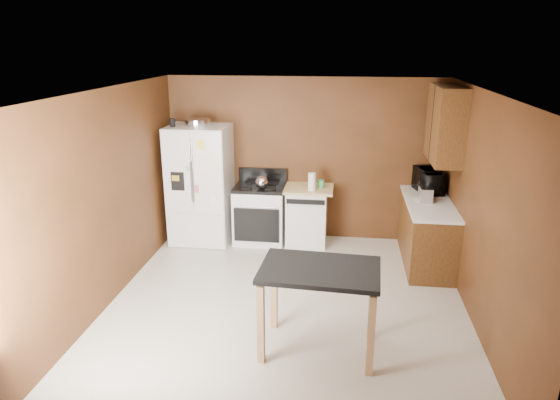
% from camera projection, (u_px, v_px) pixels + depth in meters
% --- Properties ---
extents(floor, '(4.50, 4.50, 0.00)m').
position_uv_depth(floor, '(287.00, 304.00, 5.95)').
color(floor, beige).
rests_on(floor, ground).
extents(ceiling, '(4.50, 4.50, 0.00)m').
position_uv_depth(ceiling, '(288.00, 91.00, 5.19)').
color(ceiling, white).
rests_on(ceiling, ground).
extents(wall_back, '(4.20, 0.00, 4.20)m').
position_uv_depth(wall_back, '(304.00, 159.00, 7.69)').
color(wall_back, '#5A2F17').
rests_on(wall_back, ground).
extents(wall_front, '(4.20, 0.00, 4.20)m').
position_uv_depth(wall_front, '(249.00, 307.00, 3.45)').
color(wall_front, '#5A2F17').
rests_on(wall_front, ground).
extents(wall_left, '(0.00, 4.50, 4.50)m').
position_uv_depth(wall_left, '(109.00, 198.00, 5.83)').
color(wall_left, '#5A2F17').
rests_on(wall_left, ground).
extents(wall_right, '(0.00, 4.50, 4.50)m').
position_uv_depth(wall_right, '(483.00, 213.00, 5.31)').
color(wall_right, '#5A2F17').
rests_on(wall_right, ground).
extents(roasting_pan, '(0.39, 0.39, 0.10)m').
position_uv_depth(roasting_pan, '(198.00, 122.00, 7.38)').
color(roasting_pan, silver).
rests_on(roasting_pan, refrigerator).
extents(pen_cup, '(0.08, 0.08, 0.12)m').
position_uv_depth(pen_cup, '(173.00, 123.00, 7.26)').
color(pen_cup, black).
rests_on(pen_cup, refrigerator).
extents(kettle, '(0.19, 0.19, 0.19)m').
position_uv_depth(kettle, '(262.00, 182.00, 7.40)').
color(kettle, silver).
rests_on(kettle, gas_range).
extents(paper_towel, '(0.15, 0.15, 0.26)m').
position_uv_depth(paper_towel, '(312.00, 182.00, 7.34)').
color(paper_towel, white).
rests_on(paper_towel, dishwasher).
extents(green_canister, '(0.11, 0.11, 0.12)m').
position_uv_depth(green_canister, '(321.00, 184.00, 7.50)').
color(green_canister, '#41AA64').
rests_on(green_canister, dishwasher).
extents(toaster, '(0.17, 0.27, 0.19)m').
position_uv_depth(toaster, '(426.00, 194.00, 6.83)').
color(toaster, silver).
rests_on(toaster, right_cabinets).
extents(microwave, '(0.49, 0.62, 0.30)m').
position_uv_depth(microwave, '(428.00, 181.00, 7.23)').
color(microwave, black).
rests_on(microwave, right_cabinets).
extents(refrigerator, '(0.90, 0.80, 1.80)m').
position_uv_depth(refrigerator, '(201.00, 184.00, 7.63)').
color(refrigerator, white).
rests_on(refrigerator, ground).
extents(gas_range, '(0.76, 0.68, 1.10)m').
position_uv_depth(gas_range, '(260.00, 213.00, 7.71)').
color(gas_range, white).
rests_on(gas_range, ground).
extents(dishwasher, '(0.78, 0.63, 0.89)m').
position_uv_depth(dishwasher, '(307.00, 215.00, 7.64)').
color(dishwasher, white).
rests_on(dishwasher, ground).
extents(right_cabinets, '(0.63, 1.58, 2.45)m').
position_uv_depth(right_cabinets, '(432.00, 200.00, 6.85)').
color(right_cabinets, brown).
rests_on(right_cabinets, ground).
extents(island, '(1.20, 0.84, 0.91)m').
position_uv_depth(island, '(320.00, 281.00, 4.87)').
color(island, black).
rests_on(island, ground).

